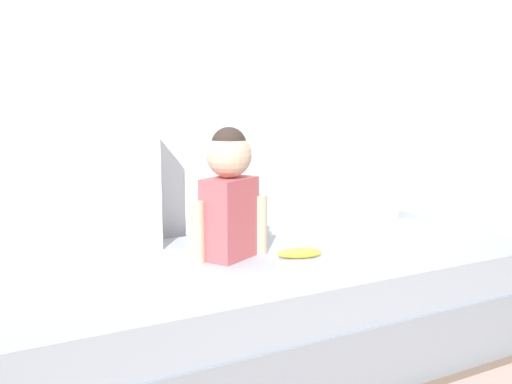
{
  "coord_description": "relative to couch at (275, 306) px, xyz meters",
  "views": [
    {
      "loc": [
        -1.13,
        -1.88,
        1.0
      ],
      "look_at": [
        -0.09,
        0.0,
        0.65
      ],
      "focal_mm": 41.36,
      "sensor_mm": 36.0,
      "label": 1
    }
  ],
  "objects": [
    {
      "name": "banana",
      "position": [
        0.05,
        -0.09,
        0.23
      ],
      "size": [
        0.17,
        0.1,
        0.04
      ],
      "primitive_type": "ellipsoid",
      "rotation": [
        0.0,
        0.0,
        -0.36
      ],
      "color": "yellow",
      "rests_on": "couch"
    },
    {
      "name": "ground_plane",
      "position": [
        0.0,
        0.0,
        -0.2
      ],
      "size": [
        12.0,
        12.0,
        0.0
      ],
      "primitive_type": "plane",
      "color": "brown"
    },
    {
      "name": "throw_pillow_right",
      "position": [
        0.59,
        0.36,
        0.44
      ],
      "size": [
        0.57,
        0.16,
        0.48
      ],
      "primitive_type": "cube",
      "color": "silver",
      "rests_on": "couch"
    },
    {
      "name": "toddler",
      "position": [
        -0.17,
        0.05,
        0.46
      ],
      "size": [
        0.32,
        0.21,
        0.49
      ],
      "color": "#B24C51",
      "rests_on": "couch"
    },
    {
      "name": "back_wall",
      "position": [
        0.0,
        0.59,
        1.08
      ],
      "size": [
        5.33,
        0.1,
        2.56
      ],
      "primitive_type": "cube",
      "color": "silver",
      "rests_on": "ground"
    },
    {
      "name": "throw_pillow_left",
      "position": [
        -0.59,
        0.36,
        0.47
      ],
      "size": [
        0.47,
        0.16,
        0.54
      ],
      "primitive_type": "cube",
      "color": "silver",
      "rests_on": "couch"
    },
    {
      "name": "couch",
      "position": [
        0.0,
        0.0,
        0.0
      ],
      "size": [
        2.13,
        0.92,
        0.4
      ],
      "color": "gray",
      "rests_on": "ground"
    }
  ]
}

